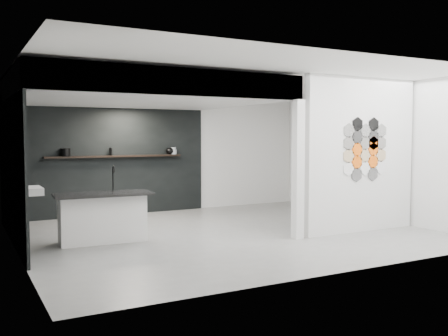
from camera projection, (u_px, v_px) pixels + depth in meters
floor at (227, 233)px, 8.98m from camera, size 7.00×6.00×0.01m
partition_panel at (361, 155)px, 9.06m from camera, size 2.45×0.15×2.80m
bay_clad_back at (110, 162)px, 10.90m from camera, size 4.40×0.04×2.35m
bay_clad_left at (12, 171)px, 8.15m from camera, size 0.04×4.00×2.35m
bulkhead at (138, 92)px, 9.08m from camera, size 4.40×4.00×0.40m
corner_column at (298, 170)px, 8.41m from camera, size 0.16×0.16×2.35m
fascia_beam at (180, 81)px, 7.39m from camera, size 4.40×0.16×0.40m
wall_basin at (29, 191)px, 8.10m from camera, size 0.40×0.60×0.12m
display_shelf at (116, 156)px, 10.85m from camera, size 3.00×0.15×0.04m
kitchen_island at (103, 217)px, 8.17m from camera, size 1.59×0.78×1.25m
stockpot at (65, 152)px, 10.34m from camera, size 0.23×0.23×0.16m
kettle at (170, 151)px, 11.44m from camera, size 0.24×0.24×0.16m
glass_bowl at (173, 152)px, 11.48m from camera, size 0.19×0.19×0.11m
glass_vase at (173, 151)px, 11.48m from camera, size 0.13×0.13×0.16m
bottle_dark at (111, 152)px, 10.79m from camera, size 0.08×0.08×0.17m
utensil_cup at (64, 154)px, 10.33m from camera, size 0.10×0.10×0.11m
hex_tile_cluster at (366, 149)px, 8.99m from camera, size 1.04×0.02×1.16m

